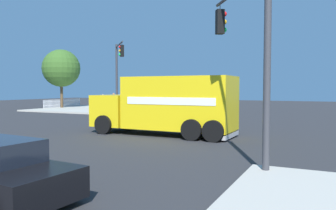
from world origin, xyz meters
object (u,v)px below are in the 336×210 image
at_px(delivery_truck, 167,105).
at_px(pedestrian_near_corner, 103,100).
at_px(traffic_light_secondary, 118,68).
at_px(shade_tree_near, 61,68).
at_px(pickup_maroon, 161,108).
at_px(traffic_light_primary, 247,38).
at_px(pedestrian_crossing, 114,100).

relative_size(delivery_truck, pedestrian_near_corner, 4.86).
relative_size(traffic_light_secondary, pedestrian_near_corner, 4.01).
bearing_deg(shade_tree_near, pedestrian_near_corner, 108.28).
bearing_deg(traffic_light_secondary, pedestrian_near_corner, -135.18).
xyz_separation_m(traffic_light_secondary, shade_tree_near, (-5.31, -11.66, 0.51)).
bearing_deg(delivery_truck, traffic_light_secondary, -134.80).
bearing_deg(shade_tree_near, delivery_truck, 55.20).
xyz_separation_m(delivery_truck, traffic_light_secondary, (-9.31, -9.38, 2.71)).
distance_m(delivery_truck, pickup_maroon, 11.00).
height_order(pickup_maroon, pedestrian_near_corner, pedestrian_near_corner).
bearing_deg(pedestrian_near_corner, traffic_light_primary, 45.44).
distance_m(pedestrian_near_corner, shade_tree_near, 6.30).
bearing_deg(pedestrian_near_corner, delivery_truck, 45.04).
bearing_deg(pedestrian_crossing, traffic_light_primary, 44.27).
bearing_deg(traffic_light_secondary, delivery_truck, 45.20).
bearing_deg(pickup_maroon, traffic_light_secondary, -85.76).
bearing_deg(pedestrian_crossing, shade_tree_near, -95.56).
xyz_separation_m(traffic_light_primary, pickup_maroon, (-14.52, -10.48, -3.30)).
bearing_deg(traffic_light_primary, pickup_maroon, -144.16).
xyz_separation_m(traffic_light_secondary, pedestrian_near_corner, (-6.90, -6.86, -3.23)).
relative_size(pickup_maroon, shade_tree_near, 0.77).
xyz_separation_m(traffic_light_primary, traffic_light_secondary, (-14.21, -14.58, 0.23)).
height_order(traffic_light_secondary, shade_tree_near, shade_tree_near).
distance_m(delivery_truck, pedestrian_near_corner, 22.95).
bearing_deg(traffic_light_primary, shade_tree_near, -126.65).
xyz_separation_m(delivery_truck, traffic_light_primary, (4.90, 5.21, 2.47)).
xyz_separation_m(pedestrian_crossing, shade_tree_near, (-0.78, -7.97, 3.61)).
bearing_deg(pedestrian_crossing, traffic_light_secondary, 39.15).
height_order(delivery_truck, shade_tree_near, shade_tree_near).
xyz_separation_m(traffic_light_primary, pedestrian_crossing, (-18.75, -18.28, -2.86)).
height_order(traffic_light_secondary, pedestrian_crossing, traffic_light_secondary).
xyz_separation_m(traffic_light_primary, pedestrian_near_corner, (-21.11, -21.44, -3.00)).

